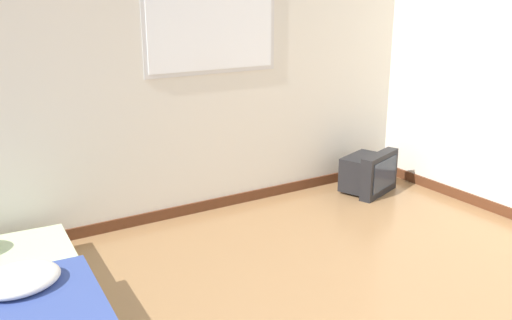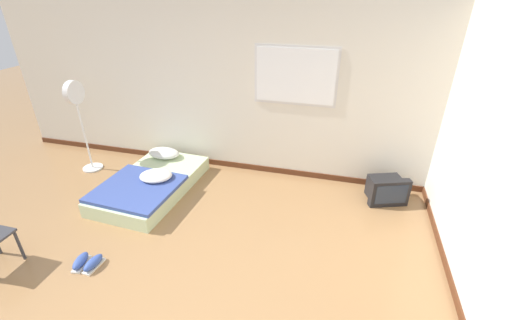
% 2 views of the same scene
% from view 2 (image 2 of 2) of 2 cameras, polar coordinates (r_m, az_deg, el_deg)
% --- Properties ---
extents(ground_plane, '(20.00, 20.00, 0.00)m').
position_cam_2_polar(ground_plane, '(3.60, -17.39, -23.64)').
color(ground_plane, '#997047').
extents(wall_back, '(7.94, 0.08, 2.60)m').
position_cam_2_polar(wall_back, '(5.15, -2.42, 11.45)').
color(wall_back, silver).
rests_on(wall_back, ground_plane).
extents(mattress_bed, '(1.12, 1.79, 0.35)m').
position_cam_2_polar(mattress_bed, '(5.21, -17.06, -3.59)').
color(mattress_bed, beige).
rests_on(mattress_bed, ground_plane).
extents(crt_tv, '(0.57, 0.50, 0.39)m').
position_cam_2_polar(crt_tv, '(5.05, 20.87, -4.61)').
color(crt_tv, black).
rests_on(crt_tv, ground_plane).
extents(sneaker_pair, '(0.29, 0.28, 0.10)m').
position_cam_2_polar(sneaker_pair, '(4.25, -26.34, -15.04)').
color(sneaker_pair, silver).
rests_on(sneaker_pair, ground_plane).
extents(standing_fan, '(0.31, 0.35, 1.45)m').
position_cam_2_polar(standing_fan, '(5.84, -27.56, 7.64)').
color(standing_fan, silver).
rests_on(standing_fan, ground_plane).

